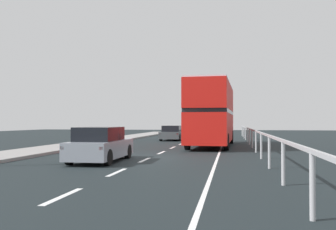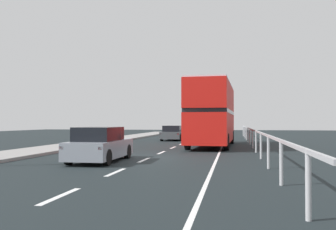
% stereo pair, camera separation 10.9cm
% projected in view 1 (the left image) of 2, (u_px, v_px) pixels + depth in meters
% --- Properties ---
extents(ground_plane, '(75.84, 120.00, 0.10)m').
position_uv_depth(ground_plane, '(150.00, 159.00, 17.16)').
color(ground_plane, black).
extents(near_sidewalk_kerb, '(2.87, 80.00, 0.14)m').
position_uv_depth(near_sidewalk_kerb, '(16.00, 154.00, 18.33)').
color(near_sidewalk_kerb, gray).
rests_on(near_sidewalk_kerb, ground).
extents(lane_paint_markings, '(3.28, 46.00, 0.01)m').
position_uv_depth(lane_paint_markings, '(204.00, 146.00, 25.64)').
color(lane_paint_markings, silver).
rests_on(lane_paint_markings, ground).
extents(bridge_side_railing, '(0.10, 42.00, 1.22)m').
position_uv_depth(bridge_side_railing, '(251.00, 132.00, 25.19)').
color(bridge_side_railing, '#B5B5B9').
rests_on(bridge_side_railing, ground).
extents(double_decker_bus_red, '(2.95, 10.11, 4.32)m').
position_uv_depth(double_decker_bus_red, '(212.00, 113.00, 25.15)').
color(double_decker_bus_red, red).
rests_on(double_decker_bus_red, ground).
extents(hatchback_car_near, '(1.80, 4.26, 1.46)m').
position_uv_depth(hatchback_car_near, '(101.00, 145.00, 15.47)').
color(hatchback_car_near, gray).
rests_on(hatchback_car_near, ground).
extents(sedan_car_ahead, '(1.87, 4.50, 1.35)m').
position_uv_depth(sedan_car_ahead, '(173.00, 133.00, 33.55)').
color(sedan_car_ahead, '#424E52').
rests_on(sedan_car_ahead, ground).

